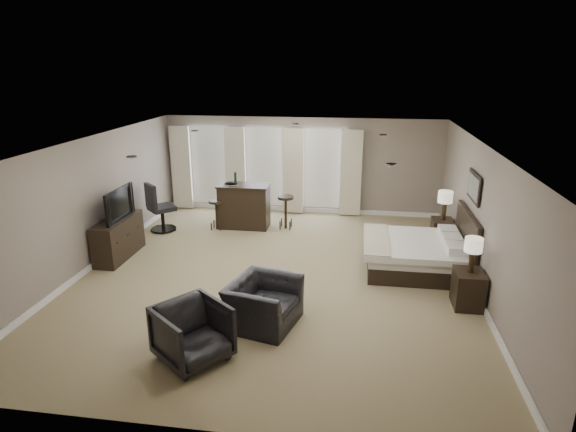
# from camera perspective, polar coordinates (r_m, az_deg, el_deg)

# --- Properties ---
(room) EXTENTS (7.60, 8.60, 2.64)m
(room) POSITION_cam_1_polar(r_m,az_deg,el_deg) (9.07, -1.62, 0.49)
(room) COLOR #877956
(room) RESTS_ON ground
(window_bay) EXTENTS (5.25, 0.20, 2.30)m
(window_bay) POSITION_cam_1_polar(r_m,az_deg,el_deg) (13.18, -2.81, 5.56)
(window_bay) COLOR silver
(window_bay) RESTS_ON room
(bed) EXTENTS (1.95, 1.86, 1.24)m
(bed) POSITION_cam_1_polar(r_m,az_deg,el_deg) (9.87, 14.07, -2.76)
(bed) COLOR silver
(bed) RESTS_ON ground
(nightstand_near) EXTENTS (0.48, 0.58, 0.64)m
(nightstand_near) POSITION_cam_1_polar(r_m,az_deg,el_deg) (8.81, 20.57, -8.11)
(nightstand_near) COLOR black
(nightstand_near) RESTS_ON ground
(nightstand_far) EXTENTS (0.46, 0.56, 0.61)m
(nightstand_far) POSITION_cam_1_polar(r_m,az_deg,el_deg) (11.45, 17.75, -1.87)
(nightstand_far) COLOR black
(nightstand_far) RESTS_ON ground
(lamp_near) EXTENTS (0.30, 0.30, 0.61)m
(lamp_near) POSITION_cam_1_polar(r_m,az_deg,el_deg) (8.57, 21.02, -4.36)
(lamp_near) COLOR beige
(lamp_near) RESTS_ON nightstand_near
(lamp_far) EXTENTS (0.32, 0.32, 0.66)m
(lamp_far) POSITION_cam_1_polar(r_m,az_deg,el_deg) (11.26, 18.06, 1.18)
(lamp_far) COLOR beige
(lamp_far) RESTS_ON nightstand_far
(wall_art) EXTENTS (0.04, 0.96, 0.56)m
(wall_art) POSITION_cam_1_polar(r_m,az_deg,el_deg) (9.73, 21.15, 3.24)
(wall_art) COLOR slate
(wall_art) RESTS_ON room
(dresser) EXTENTS (0.48, 1.48, 0.86)m
(dresser) POSITION_cam_1_polar(r_m,az_deg,el_deg) (10.84, -19.45, -2.47)
(dresser) COLOR black
(dresser) RESTS_ON ground
(tv) EXTENTS (0.66, 1.15, 0.15)m
(tv) POSITION_cam_1_polar(r_m,az_deg,el_deg) (10.69, -19.73, 0.07)
(tv) COLOR black
(tv) RESTS_ON dresser
(armchair_near) EXTENTS (0.98, 1.26, 0.97)m
(armchair_near) POSITION_cam_1_polar(r_m,az_deg,el_deg) (7.68, -2.94, -9.45)
(armchair_near) COLOR black
(armchair_near) RESTS_ON ground
(armchair_far) EXTENTS (1.20, 1.21, 0.91)m
(armchair_far) POSITION_cam_1_polar(r_m,az_deg,el_deg) (6.96, -11.25, -13.18)
(armchair_far) COLOR black
(armchair_far) RESTS_ON ground
(bar_counter) EXTENTS (1.27, 0.66, 1.11)m
(bar_counter) POSITION_cam_1_polar(r_m,az_deg,el_deg) (12.09, -5.20, 1.20)
(bar_counter) COLOR black
(bar_counter) RESTS_ON ground
(bar_stool_left) EXTENTS (0.38, 0.38, 0.75)m
(bar_stool_left) POSITION_cam_1_polar(r_m,az_deg,el_deg) (12.06, -8.47, 0.14)
(bar_stool_left) COLOR black
(bar_stool_left) RESTS_ON ground
(bar_stool_right) EXTENTS (0.51, 0.51, 0.84)m
(bar_stool_right) POSITION_cam_1_polar(r_m,az_deg,el_deg) (11.98, -0.27, 0.43)
(bar_stool_right) COLOR black
(bar_stool_right) RESTS_ON ground
(desk_chair) EXTENTS (0.88, 0.88, 1.22)m
(desk_chair) POSITION_cam_1_polar(r_m,az_deg,el_deg) (12.18, -14.73, 1.06)
(desk_chair) COLOR black
(desk_chair) RESTS_ON ground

